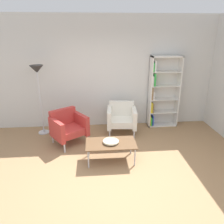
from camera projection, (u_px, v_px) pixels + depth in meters
ground_plane at (118, 177)px, 4.01m from camera, size 8.32×8.32×0.00m
plaster_back_panel at (108, 73)px, 5.80m from camera, size 6.40×0.12×2.90m
bookshelf_tall at (162, 92)px, 5.90m from camera, size 0.80×0.30×1.90m
coffee_table_low at (111, 144)px, 4.39m from camera, size 1.00×0.56×0.40m
decorative_bowl at (111, 141)px, 4.37m from camera, size 0.32×0.32×0.05m
armchair_spare_guest at (122, 117)px, 5.62m from camera, size 0.78×0.72×0.78m
armchair_near_window at (68, 126)px, 5.10m from camera, size 0.94×0.93×0.78m
floor_lamp_torchiere at (38, 78)px, 5.23m from camera, size 0.32×0.32×1.74m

